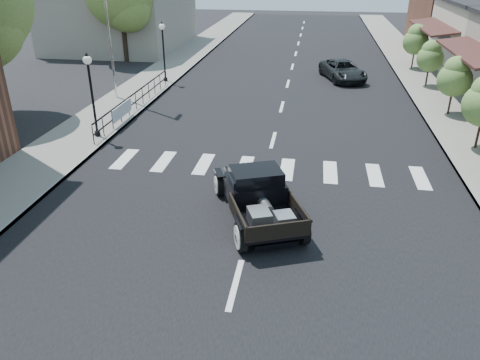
# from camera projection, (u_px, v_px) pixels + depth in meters

# --- Properties ---
(ground) EXTENTS (120.00, 120.00, 0.00)m
(ground) POSITION_uv_depth(u_px,v_px,m) (252.00, 222.00, 14.09)
(ground) COLOR black
(ground) RESTS_ON ground
(road) EXTENTS (14.00, 80.00, 0.02)m
(road) POSITION_uv_depth(u_px,v_px,m) (286.00, 92.00, 27.43)
(road) COLOR black
(road) RESTS_ON ground
(road_markings) EXTENTS (12.00, 60.00, 0.06)m
(road_markings) POSITION_uv_depth(u_px,v_px,m) (279.00, 119.00, 22.99)
(road_markings) COLOR silver
(road_markings) RESTS_ON ground
(sidewalk_left) EXTENTS (3.00, 80.00, 0.15)m
(sidewalk_left) POSITION_uv_depth(u_px,v_px,m) (147.00, 85.00, 28.59)
(sidewalk_left) COLOR gray
(sidewalk_left) RESTS_ON ground
(sidewalk_right) EXTENTS (3.00, 80.00, 0.15)m
(sidewalk_right) POSITION_uv_depth(u_px,v_px,m) (437.00, 97.00, 26.21)
(sidewalk_right) COLOR gray
(sidewalk_right) RESTS_ON ground
(low_building_left) EXTENTS (10.00, 12.00, 5.00)m
(low_building_left) POSITION_uv_depth(u_px,v_px,m) (122.00, 17.00, 40.02)
(low_building_left) COLOR gray
(low_building_left) RESTS_ON ground
(railing) EXTENTS (0.08, 10.00, 1.00)m
(railing) POSITION_uv_depth(u_px,v_px,m) (136.00, 100.00, 23.73)
(railing) COLOR black
(railing) RESTS_ON sidewalk_left
(banner) EXTENTS (0.04, 2.20, 0.60)m
(banner) POSITION_uv_depth(u_px,v_px,m) (123.00, 116.00, 22.02)
(banner) COLOR silver
(banner) RESTS_ON sidewalk_left
(lamp_post_b) EXTENTS (0.36, 0.36, 3.57)m
(lamp_post_b) POSITION_uv_depth(u_px,v_px,m) (92.00, 96.00, 19.65)
(lamp_post_b) COLOR black
(lamp_post_b) RESTS_ON sidewalk_left
(lamp_post_c) EXTENTS (0.36, 0.36, 3.57)m
(lamp_post_c) POSITION_uv_depth(u_px,v_px,m) (164.00, 52.00, 28.55)
(lamp_post_c) COLOR black
(lamp_post_c) RESTS_ON sidewalk_left
(big_tree_far) EXTENTS (4.99, 4.99, 7.33)m
(big_tree_far) POSITION_uv_depth(u_px,v_px,m) (122.00, 10.00, 33.83)
(big_tree_far) COLOR olive
(big_tree_far) RESTS_ON ground
(small_tree_c) EXTENTS (1.63, 1.63, 2.71)m
(small_tree_c) POSITION_uv_depth(u_px,v_px,m) (453.00, 87.00, 22.72)
(small_tree_c) COLOR #567A38
(small_tree_c) RESTS_ON sidewalk_right
(small_tree_d) EXTENTS (1.55, 1.55, 2.58)m
(small_tree_d) POSITION_uv_depth(u_px,v_px,m) (429.00, 64.00, 27.75)
(small_tree_d) COLOR #567A38
(small_tree_d) RESTS_ON sidewalk_right
(small_tree_e) EXTENTS (1.70, 1.70, 2.84)m
(small_tree_e) POSITION_uv_depth(u_px,v_px,m) (415.00, 47.00, 32.09)
(small_tree_e) COLOR #567A38
(small_tree_e) RESTS_ON sidewalk_right
(hotrod_pickup) EXTENTS (3.69, 5.04, 1.59)m
(hotrod_pickup) POSITION_uv_depth(u_px,v_px,m) (257.00, 195.00, 13.97)
(hotrod_pickup) COLOR black
(hotrod_pickup) RESTS_ON ground
(second_car) EXTENTS (3.27, 4.81, 1.22)m
(second_car) POSITION_uv_depth(u_px,v_px,m) (343.00, 70.00, 29.90)
(second_car) COLOR black
(second_car) RESTS_ON ground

